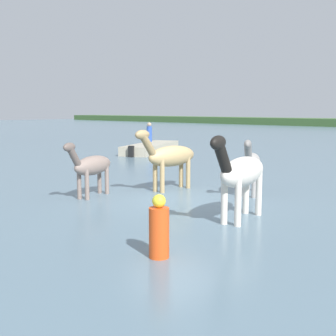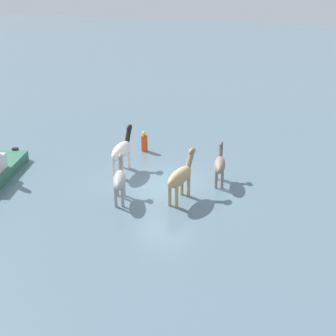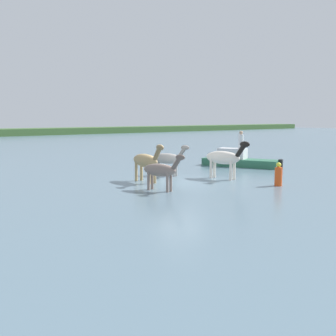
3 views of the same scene
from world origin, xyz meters
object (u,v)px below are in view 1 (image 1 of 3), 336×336
(horse_lead, at_px, (170,157))
(buoy_channel_marker, at_px, (159,229))
(horse_chestnut_trailing, at_px, (251,163))
(horse_pinto_flank, at_px, (91,166))
(boat_launch_far, at_px, (151,149))
(horse_rear_stallion, at_px, (241,173))
(person_watcher_seated, at_px, (149,133))

(horse_lead, xyz_separation_m, buoy_channel_marker, (4.40, -4.82, -0.59))
(horse_chestnut_trailing, height_order, horse_pinto_flank, horse_chestnut_trailing)
(horse_lead, bearing_deg, horse_pinto_flank, -19.49)
(boat_launch_far, xyz_separation_m, buoy_channel_marker, (14.16, -13.21, 0.32))
(horse_rear_stallion, bearing_deg, buoy_channel_marker, -2.68)
(horse_chestnut_trailing, distance_m, horse_rear_stallion, 3.26)
(horse_chestnut_trailing, xyz_separation_m, horse_pinto_flank, (-3.22, -3.61, -0.03))
(horse_lead, relative_size, horse_pinto_flank, 1.18)
(horse_chestnut_trailing, xyz_separation_m, boat_launch_far, (-12.07, 7.21, -0.78))
(person_watcher_seated, height_order, buoy_channel_marker, person_watcher_seated)
(horse_rear_stallion, relative_size, buoy_channel_marker, 2.36)
(boat_launch_far, relative_size, person_watcher_seated, 5.12)
(horse_chestnut_trailing, bearing_deg, person_watcher_seated, -148.28)
(horse_pinto_flank, xyz_separation_m, buoy_channel_marker, (5.30, -2.39, -0.43))
(horse_lead, distance_m, buoy_channel_marker, 6.55)
(horse_lead, xyz_separation_m, horse_rear_stallion, (3.92, -1.65, 0.04))
(horse_rear_stallion, distance_m, boat_launch_far, 16.99)
(boat_launch_far, bearing_deg, horse_lead, -156.28)
(horse_lead, relative_size, person_watcher_seated, 2.15)
(horse_pinto_flank, bearing_deg, horse_lead, 141.10)
(horse_chestnut_trailing, xyz_separation_m, buoy_channel_marker, (2.09, -6.00, -0.46))
(person_watcher_seated, bearing_deg, horse_rear_stallion, -36.05)
(horse_chestnut_trailing, bearing_deg, horse_rear_stallion, 1.88)
(horse_lead, height_order, boat_launch_far, horse_lead)
(boat_launch_far, bearing_deg, horse_pinto_flank, -166.32)
(boat_launch_far, height_order, person_watcher_seated, person_watcher_seated)
(person_watcher_seated, bearing_deg, buoy_channel_marker, -42.73)
(horse_pinto_flank, height_order, person_watcher_seated, person_watcher_seated)
(person_watcher_seated, bearing_deg, horse_pinto_flank, -50.23)
(horse_lead, relative_size, horse_rear_stallion, 0.95)
(boat_launch_far, xyz_separation_m, person_watcher_seated, (-0.21, 0.06, 0.99))
(horse_rear_stallion, relative_size, horse_pinto_flank, 1.23)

